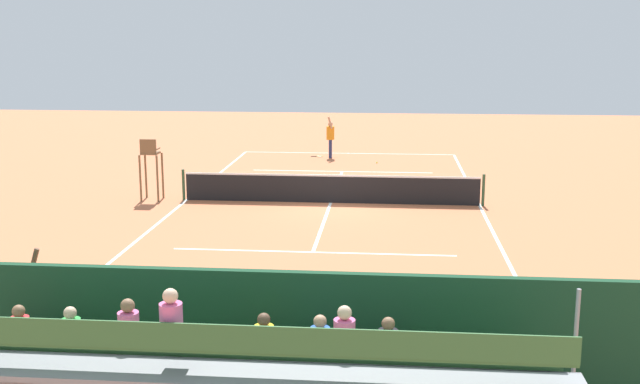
# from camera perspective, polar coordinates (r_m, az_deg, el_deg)

# --- Properties ---
(ground_plane) EXTENTS (60.00, 60.00, 0.00)m
(ground_plane) POSITION_cam_1_polar(r_m,az_deg,el_deg) (26.15, 0.80, -0.80)
(ground_plane) COLOR #CC7047
(court_line_markings) EXTENTS (10.10, 22.20, 0.01)m
(court_line_markings) POSITION_cam_1_polar(r_m,az_deg,el_deg) (26.18, 0.81, -0.78)
(court_line_markings) COLOR white
(court_line_markings) RESTS_ON ground
(tennis_net) EXTENTS (10.30, 0.10, 1.07)m
(tennis_net) POSITION_cam_1_polar(r_m,az_deg,el_deg) (26.05, 0.81, 0.27)
(tennis_net) COLOR black
(tennis_net) RESTS_ON ground
(backdrop_wall) EXTENTS (18.00, 0.16, 2.00)m
(backdrop_wall) POSITION_cam_1_polar(r_m,az_deg,el_deg) (12.52, -4.26, -10.20)
(backdrop_wall) COLOR #194228
(backdrop_wall) RESTS_ON ground
(bleacher_stand) EXTENTS (9.06, 2.40, 2.48)m
(bleacher_stand) POSITION_cam_1_polar(r_m,az_deg,el_deg) (11.37, -6.07, -12.91)
(bleacher_stand) COLOR gray
(bleacher_stand) RESTS_ON ground
(umpire_chair) EXTENTS (0.67, 0.67, 2.14)m
(umpire_chair) POSITION_cam_1_polar(r_m,az_deg,el_deg) (26.98, -12.46, 2.15)
(umpire_chair) COLOR brown
(umpire_chair) RESTS_ON ground
(courtside_bench) EXTENTS (1.80, 0.40, 0.93)m
(courtside_bench) POSITION_cam_1_polar(r_m,az_deg,el_deg) (13.24, 8.86, -11.13)
(courtside_bench) COLOR #9E754C
(courtside_bench) RESTS_ON ground
(equipment_bag) EXTENTS (0.90, 0.36, 0.36)m
(equipment_bag) POSITION_cam_1_polar(r_m,az_deg,el_deg) (13.28, 0.75, -12.70)
(equipment_bag) COLOR #334C8C
(equipment_bag) RESTS_ON ground
(tennis_player) EXTENTS (0.37, 0.53, 1.93)m
(tennis_player) POSITION_cam_1_polar(r_m,az_deg,el_deg) (35.48, 0.78, 4.18)
(tennis_player) COLOR navy
(tennis_player) RESTS_ON ground
(tennis_racket) EXTENTS (0.59, 0.37, 0.03)m
(tennis_racket) POSITION_cam_1_polar(r_m,az_deg,el_deg) (35.93, -0.07, 2.66)
(tennis_racket) COLOR black
(tennis_racket) RESTS_ON ground
(tennis_ball_near) EXTENTS (0.07, 0.07, 0.07)m
(tennis_ball_near) POSITION_cam_1_polar(r_m,az_deg,el_deg) (34.17, 4.23, 2.19)
(tennis_ball_near) COLOR #CCDB33
(tennis_ball_near) RESTS_ON ground
(line_judge) EXTENTS (0.41, 0.55, 1.93)m
(line_judge) POSITION_cam_1_polar(r_m,az_deg,el_deg) (14.65, -20.55, -7.57)
(line_judge) COLOR #232328
(line_judge) RESTS_ON ground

